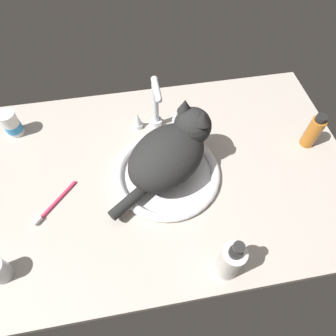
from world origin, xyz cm
name	(u,v)px	position (x,y,z in cm)	size (l,w,h in cm)	color
countertop	(166,174)	(0.00, 0.00, 1.50)	(119.36, 77.49, 3.00)	#ADA399
sink_basin	(168,173)	(0.36, -1.57, 4.22)	(33.28, 33.28, 2.76)	white
faucet	(157,109)	(0.36, 19.28, 11.23)	(16.86, 11.68, 21.11)	silver
cat	(173,151)	(2.07, -0.32, 13.85)	(34.72, 29.76, 20.07)	black
pill_bottle	(12,124)	(-48.65, 24.78, 7.28)	(5.63, 5.63, 9.22)	white
amber_bottle	(313,131)	(48.96, 2.91, 9.18)	(4.61, 4.61, 13.08)	#B2661E
soap_pump_bottle	(230,261)	(10.15, -32.87, 10.25)	(5.88, 5.88, 18.20)	silver
toothbrush	(55,203)	(-34.52, -5.89, 3.62)	(12.14, 13.24, 1.70)	#D83359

